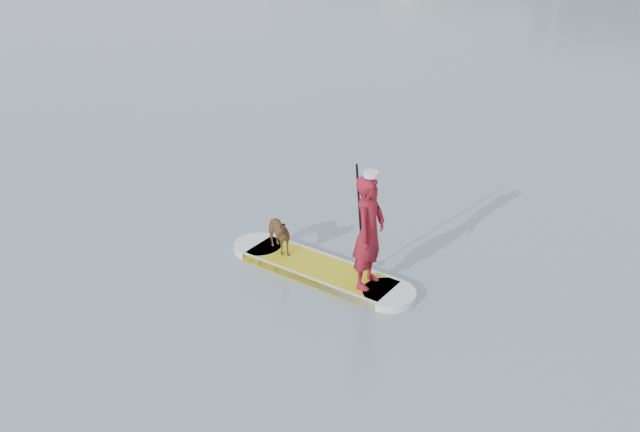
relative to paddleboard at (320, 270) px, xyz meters
The scene contains 6 objects.
ground 2.75m from the paddleboard, 65.87° to the left, with size 140.00×140.00×0.00m, color slate.
paddleboard is the anchor object (origin of this frame).
paddler 1.28m from the paddleboard, ahead, with size 0.64×0.42×1.75m, color maroon.
white_cap 2.04m from the paddleboard, ahead, with size 0.22×0.22×0.07m, color silver.
dog 0.94m from the paddleboard, behind, with size 0.34×0.75×0.64m, color brown.
paddle 0.96m from the paddleboard, 23.21° to the left, with size 0.10×0.30×2.00m.
Camera 1 is at (4.40, -10.31, 5.83)m, focal length 40.00 mm.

